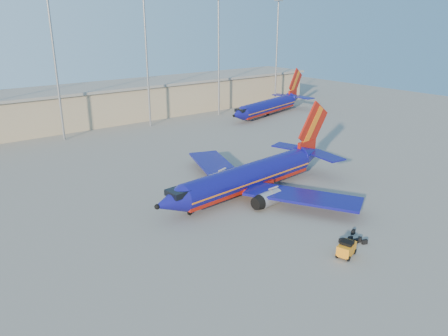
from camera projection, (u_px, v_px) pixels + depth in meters
The scene contains 7 objects.
ground at pixel (217, 205), 58.58m from camera, with size 220.00×220.00×0.00m, color slate.
terminal_building at pixel (108, 102), 106.33m from camera, with size 122.00×16.00×8.50m.
light_mast_row at pixel (103, 50), 90.14m from camera, with size 101.60×1.60×28.65m.
aircraft_main at pixel (252, 176), 62.24m from camera, with size 33.98×32.57×11.51m.
aircraft_second at pixel (270, 106), 111.86m from camera, with size 31.44×14.79×10.85m.
baggage_tug at pixel (346, 248), 45.86m from camera, with size 2.70×2.06×1.72m.
luggage_pile at pixel (353, 239), 49.09m from camera, with size 3.43×2.72×0.53m.
Camera 1 is at (-32.17, -43.05, 23.85)m, focal length 35.00 mm.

